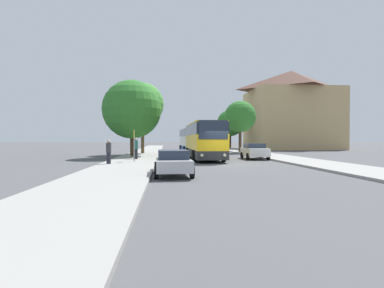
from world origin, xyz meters
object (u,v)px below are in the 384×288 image
Objects in this scene: bus_stop_sign at (134,142)px; tree_right_near at (230,123)px; tree_left_near at (143,104)px; tree_left_far at (132,109)px; bus_front at (204,140)px; pedestrian_waiting_far at (136,148)px; parked_car_left_curb at (173,162)px; pedestrian_waiting_near at (109,152)px; bus_middle at (192,140)px; tree_right_mid at (240,117)px; parked_car_right_near at (254,151)px.

bus_stop_sign is 35.59m from tree_right_near.
tree_left_near is 6.10m from tree_left_far.
bus_front is at bearing -107.06° from tree_right_near.
bus_front is at bearing -107.46° from pedestrian_waiting_far.
parked_car_left_curb is at bearing -106.33° from tree_right_near.
tree_left_far is 1.07× the size of tree_right_near.
tree_left_far is at bearing -122.26° from tree_right_near.
bus_front is at bearing 73.55° from parked_car_left_curb.
pedestrian_waiting_near is at bearing -140.84° from bus_front.
bus_stop_sign is 8.19m from tree_left_far.
parked_car_left_curb is 11.26m from pedestrian_waiting_far.
pedestrian_waiting_far is (-2.97, 10.85, 0.39)m from parked_car_left_curb.
bus_middle is at bearing -97.18° from pedestrian_waiting_near.
pedestrian_waiting_near is 16.51m from tree_left_near.
tree_left_far is at bearing -95.98° from tree_left_near.
tree_right_near is 1.05× the size of tree_right_mid.
pedestrian_waiting_far is (1.41, 4.98, 0.09)m from pedestrian_waiting_near.
tree_left_far is (-0.99, 7.46, 3.25)m from bus_stop_sign.
bus_middle is 1.59× the size of tree_right_mid.
pedestrian_waiting_near is (-12.36, -6.09, 0.22)m from parked_car_right_near.
bus_front is 2.49× the size of parked_car_left_curb.
tree_right_near is at bearing -95.53° from parked_car_right_near.
tree_left_near is (-6.37, 9.36, 4.40)m from bus_front.
tree_right_near is at bearing 65.56° from bus_stop_sign.
pedestrian_waiting_near is 10.48m from tree_left_far.
bus_stop_sign is (-2.84, 8.10, 0.98)m from parked_car_left_curb.
parked_car_right_near is at bearing -97.98° from tree_right_mid.
parked_car_left_curb is 42.28m from tree_right_near.
tree_left_far is 1.12× the size of tree_right_mid.
pedestrian_waiting_far is at bearing -91.97° from pedestrian_waiting_near.
parked_car_left_curb is (-3.22, -25.65, -1.07)m from bus_middle.
bus_middle is at bearing 168.69° from tree_right_mid.
bus_middle reaches higher than pedestrian_waiting_near.
bus_stop_sign is 0.36× the size of tree_right_mid.
parked_car_right_near is 11.01m from pedestrian_waiting_far.
tree_left_far reaches higher than bus_middle.
bus_middle is at bearing 81.01° from parked_car_left_curb.
tree_left_far is at bearing -126.64° from bus_middle.
parked_car_left_curb is 14.38m from parked_car_right_near.
tree_right_mid is (13.55, 8.80, -0.00)m from tree_left_far.
tree_left_far is (-0.62, -5.94, -1.25)m from tree_left_near.
pedestrian_waiting_far is at bearing -168.71° from bus_front.
pedestrian_waiting_far is at bearing 92.78° from bus_stop_sign.
tree_left_far is at bearing -14.77° from parked_car_right_near.
parked_car_right_near is at bearing 54.44° from parked_car_left_curb.
bus_stop_sign is (-6.00, -4.04, -0.10)m from bus_front.
tree_left_near is (-6.42, -4.16, 4.41)m from bus_middle.
parked_car_right_near is at bearing -113.56° from pedestrian_waiting_far.
tree_left_far is at bearing -147.01° from tree_right_mid.
tree_right_near reaches higher than pedestrian_waiting_far.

